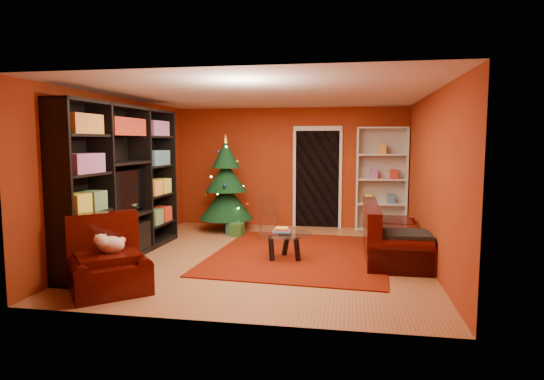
% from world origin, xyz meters
% --- Properties ---
extents(floor, '(5.00, 5.50, 0.05)m').
position_xyz_m(floor, '(0.00, 0.00, -0.03)').
color(floor, '#985E37').
rests_on(floor, ground).
extents(ceiling, '(5.00, 5.50, 0.05)m').
position_xyz_m(ceiling, '(0.00, 0.00, 2.62)').
color(ceiling, silver).
rests_on(ceiling, wall_back).
extents(wall_back, '(5.00, 0.05, 2.60)m').
position_xyz_m(wall_back, '(0.00, 2.77, 1.30)').
color(wall_back, maroon).
rests_on(wall_back, ground).
extents(wall_left, '(0.05, 5.50, 2.60)m').
position_xyz_m(wall_left, '(-2.52, 0.00, 1.30)').
color(wall_left, maroon).
rests_on(wall_left, ground).
extents(wall_right, '(0.05, 5.50, 2.60)m').
position_xyz_m(wall_right, '(2.52, 0.00, 1.30)').
color(wall_right, maroon).
rests_on(wall_right, ground).
extents(doorway, '(1.06, 0.60, 2.16)m').
position_xyz_m(doorway, '(0.60, 2.73, 1.05)').
color(doorway, black).
rests_on(doorway, floor).
extents(rug, '(3.00, 3.43, 0.02)m').
position_xyz_m(rug, '(0.51, 0.19, 0.01)').
color(rug, '#671605').
rests_on(rug, floor).
extents(media_unit, '(0.60, 3.18, 2.43)m').
position_xyz_m(media_unit, '(-2.27, -0.48, 1.21)').
color(media_unit, black).
rests_on(media_unit, floor).
extents(christmas_tree, '(1.47, 1.47, 2.03)m').
position_xyz_m(christmas_tree, '(-1.26, 2.04, 0.98)').
color(christmas_tree, black).
rests_on(christmas_tree, floor).
extents(gift_box_teal, '(0.30, 0.30, 0.28)m').
position_xyz_m(gift_box_teal, '(-1.02, 1.74, 0.14)').
color(gift_box_teal, teal).
rests_on(gift_box_teal, floor).
extents(gift_box_green, '(0.28, 0.28, 0.26)m').
position_xyz_m(gift_box_green, '(-0.89, 1.48, 0.13)').
color(gift_box_green, '#235520').
rests_on(gift_box_green, floor).
extents(gift_box_red, '(0.27, 0.27, 0.21)m').
position_xyz_m(gift_box_red, '(-0.98, 2.59, 0.11)').
color(gift_box_red, maroon).
rests_on(gift_box_red, floor).
extents(white_bookshelf, '(1.04, 0.41, 2.22)m').
position_xyz_m(white_bookshelf, '(1.95, 2.57, 1.08)').
color(white_bookshelf, white).
rests_on(white_bookshelf, floor).
extents(armchair, '(1.39, 1.39, 0.77)m').
position_xyz_m(armchair, '(-1.65, -2.03, 0.39)').
color(armchair, black).
rests_on(armchair, rug).
extents(dog, '(0.50, 0.49, 0.25)m').
position_xyz_m(dog, '(-1.65, -1.96, 0.57)').
color(dog, beige).
rests_on(dog, armchair).
extents(sofa, '(0.93, 2.06, 0.88)m').
position_xyz_m(sofa, '(2.02, 0.25, 0.44)').
color(sofa, black).
rests_on(sofa, rug).
extents(coffee_table, '(0.88, 0.88, 0.53)m').
position_xyz_m(coffee_table, '(0.30, -0.16, 0.22)').
color(coffee_table, gray).
rests_on(coffee_table, rug).
extents(acrylic_chair, '(0.43, 0.46, 0.76)m').
position_xyz_m(acrylic_chair, '(-0.24, 1.35, 0.38)').
color(acrylic_chair, '#66605B').
rests_on(acrylic_chair, rug).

